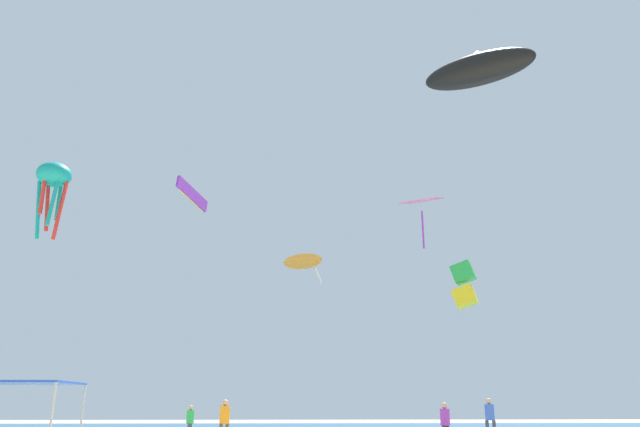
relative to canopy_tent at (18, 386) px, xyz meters
The scene contains 11 objects.
canopy_tent is the anchor object (origin of this frame).
person_near_tent 12.64m from the canopy_tent, 74.63° to the left, with size 0.37×0.42×1.58m.
person_leftmost 16.28m from the canopy_tent, 24.91° to the left, with size 0.40×0.40×1.68m.
person_central 21.34m from the canopy_tent, 32.15° to the left, with size 0.46×0.45×1.90m.
person_rightmost 9.58m from the canopy_tent, 54.85° to the left, with size 0.43×0.43×1.81m.
kite_inflatable_black 34.51m from the canopy_tent, 38.74° to the left, with size 7.97×6.43×3.10m.
kite_box_green 32.76m from the canopy_tent, 48.93° to the left, with size 2.23×2.07×3.46m.
kite_parafoil_purple 29.02m from the canopy_tent, 89.11° to the left, with size 2.01×3.26×2.22m.
kite_delta_orange 27.16m from the canopy_tent, 69.31° to the left, with size 3.82×3.83×2.38m.
kite_octopus_teal 17.71m from the canopy_tent, 112.13° to the left, with size 2.48×2.48×4.40m.
kite_diamond_pink 29.43m from the canopy_tent, 49.49° to the left, with size 3.43×3.39×3.84m.
Camera 1 is at (-0.40, -17.20, 1.57)m, focal length 33.83 mm.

